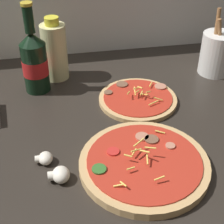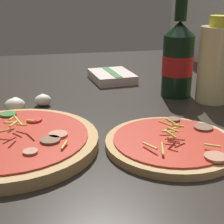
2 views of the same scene
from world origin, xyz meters
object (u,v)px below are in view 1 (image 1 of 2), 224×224
(pizza_far, at_px, (138,99))
(oil_bottle, at_px, (55,51))
(mushroom_right, at_px, (45,158))
(utensil_crock, at_px, (217,53))
(beer_bottle, at_px, (35,61))
(mushroom_left, at_px, (60,175))
(pizza_near, at_px, (144,163))

(pizza_far, bearing_deg, oil_bottle, 139.64)
(mushroom_right, relative_size, utensil_crock, 0.19)
(beer_bottle, relative_size, utensil_crock, 1.25)
(mushroom_left, xyz_separation_m, mushroom_right, (-0.03, 0.06, -0.00))
(beer_bottle, distance_m, oil_bottle, 0.09)
(pizza_near, distance_m, mushroom_right, 0.22)
(mushroom_left, bearing_deg, oil_bottle, 87.45)
(pizza_near, bearing_deg, oil_bottle, 110.28)
(mushroom_left, bearing_deg, utensil_crock, 36.41)
(oil_bottle, relative_size, utensil_crock, 0.93)
(pizza_near, height_order, pizza_far, pizza_near)
(oil_bottle, height_order, mushroom_left, oil_bottle)
(pizza_near, height_order, mushroom_left, pizza_near)
(mushroom_left, distance_m, mushroom_right, 0.07)
(beer_bottle, xyz_separation_m, mushroom_left, (0.04, -0.38, -0.08))
(oil_bottle, distance_m, utensil_crock, 0.51)
(beer_bottle, distance_m, mushroom_right, 0.33)
(beer_bottle, bearing_deg, pizza_far, -23.25)
(utensil_crock, bearing_deg, pizza_far, -157.15)
(mushroom_left, relative_size, mushroom_right, 1.18)
(mushroom_left, distance_m, utensil_crock, 0.65)
(pizza_near, xyz_separation_m, pizza_far, (0.05, 0.26, -0.00))
(pizza_near, distance_m, utensil_crock, 0.51)
(beer_bottle, height_order, oil_bottle, beer_bottle)
(beer_bottle, relative_size, mushroom_right, 6.70)
(oil_bottle, xyz_separation_m, mushroom_left, (-0.02, -0.45, -0.07))
(utensil_crock, bearing_deg, mushroom_right, -149.48)
(pizza_near, bearing_deg, pizza_far, 78.60)
(beer_bottle, bearing_deg, mushroom_right, -88.22)
(oil_bottle, xyz_separation_m, utensil_crock, (0.50, -0.06, -0.02))
(pizza_near, xyz_separation_m, mushroom_left, (-0.18, -0.00, 0.00))
(oil_bottle, bearing_deg, mushroom_left, -92.55)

